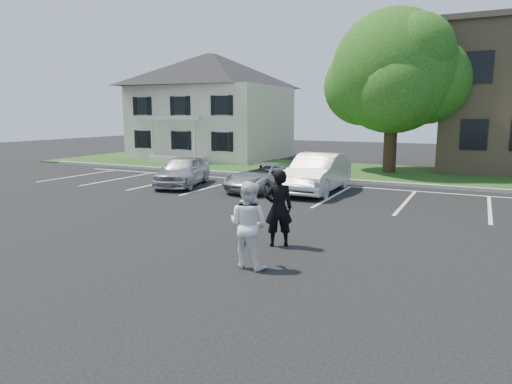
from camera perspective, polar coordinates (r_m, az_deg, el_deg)
ground_plane at (r=11.26m, az=-2.26°, el=-7.06°), size 90.00×90.00×0.00m
curb at (r=22.31m, az=12.57°, el=1.30°), size 40.00×0.30×0.15m
grass_strip at (r=26.18m, az=14.66°, el=2.36°), size 44.00×8.00×0.08m
stall_lines at (r=19.08m, az=14.47°, el=-0.38°), size 34.00×5.36×0.01m
house at (r=34.59m, az=-5.56°, el=10.63°), size 10.30×9.22×7.60m
tree at (r=26.41m, az=17.05°, el=13.86°), size 7.80×7.20×8.80m
man_black_suit at (r=11.25m, az=2.84°, el=-2.02°), size 0.84×0.77×1.92m
man_white_shirt at (r=9.69m, az=-0.96°, el=-4.10°), size 0.97×0.78×1.87m
car_silver_west at (r=21.09m, az=-9.11°, el=2.64°), size 2.69×4.38×1.39m
car_silver_minivan at (r=19.61m, az=0.98°, el=1.91°), size 2.54×4.46×1.17m
car_white_sedan at (r=19.32m, az=7.66°, el=2.37°), size 1.81×4.94×1.62m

